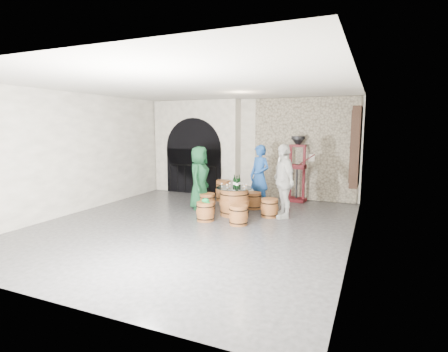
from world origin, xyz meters
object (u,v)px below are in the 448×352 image
at_px(wine_bottle_right, 239,182).
at_px(person_white, 283,181).
at_px(person_blue, 260,176).
at_px(barrel_stool_near_right, 239,215).
at_px(barrel_stool_far, 253,201).
at_px(barrel_stool_left, 207,202).
at_px(wine_bottle_left, 234,182).
at_px(person_green, 199,178).
at_px(wine_bottle_center, 237,183).
at_px(side_barrel, 223,190).
at_px(barrel_stool_right, 270,208).
at_px(barrel_stool_near_left, 205,211).
at_px(corking_press, 297,164).
at_px(barrel_table, 234,201).

bearing_deg(wine_bottle_right, person_white, 7.86).
bearing_deg(wine_bottle_right, person_blue, 78.52).
bearing_deg(barrel_stool_near_right, barrel_stool_far, 96.81).
bearing_deg(barrel_stool_left, wine_bottle_left, -9.63).
distance_m(person_green, person_white, 2.39).
relative_size(wine_bottle_center, wine_bottle_right, 1.00).
height_order(barrel_stool_near_right, wine_bottle_left, wine_bottle_left).
bearing_deg(person_blue, barrel_stool_far, -80.22).
bearing_deg(wine_bottle_left, side_barrel, 123.01).
bearing_deg(barrel_stool_left, barrel_stool_right, -0.14).
height_order(wine_bottle_left, wine_bottle_right, same).
relative_size(barrel_stool_left, barrel_stool_far, 1.00).
bearing_deg(wine_bottle_right, person_green, 173.16).
bearing_deg(person_blue, wine_bottle_center, -75.41).
height_order(barrel_stool_far, person_white, person_white).
distance_m(barrel_stool_right, person_white, 0.78).
distance_m(barrel_stool_near_left, person_white, 2.11).
distance_m(barrel_stool_near_left, corking_press, 3.64).
distance_m(barrel_stool_left, wine_bottle_center, 1.20).
bearing_deg(person_white, barrel_stool_near_left, -93.20).
xyz_separation_m(person_green, person_blue, (1.47, 0.92, 0.01)).
bearing_deg(wine_bottle_left, barrel_stool_left, 170.37).
xyz_separation_m(barrel_stool_left, person_blue, (1.20, 0.98, 0.66)).
height_order(person_white, side_barrel, person_white).
bearing_deg(corking_press, barrel_table, -110.41).
xyz_separation_m(barrel_stool_left, barrel_stool_near_left, (0.44, -1.00, 0.00)).
xyz_separation_m(barrel_stool_near_right, barrel_stool_near_left, (-0.88, 0.01, 0.00)).
distance_m(barrel_stool_near_right, person_white, 1.52).
distance_m(person_green, wine_bottle_right, 1.26).
relative_size(wine_bottle_center, side_barrel, 0.51).
distance_m(person_blue, wine_bottle_center, 1.27).
distance_m(person_green, person_blue, 1.73).
bearing_deg(person_green, barrel_table, -112.88).
relative_size(barrel_stool_near_left, person_white, 0.25).
relative_size(person_green, wine_bottle_left, 5.43).
height_order(side_barrel, corking_press, corking_press).
relative_size(barrel_stool_right, wine_bottle_right, 1.44).
bearing_deg(wine_bottle_center, barrel_stool_far, 82.06).
height_order(barrel_stool_left, barrel_stool_near_left, same).
bearing_deg(person_blue, corking_press, 78.18).
height_order(barrel_table, wine_bottle_right, wine_bottle_right).
bearing_deg(person_white, barrel_stool_near_right, -71.99).
distance_m(barrel_stool_far, barrel_stool_right, 0.96).
distance_m(person_blue, wine_bottle_left, 1.18).
bearing_deg(barrel_stool_near_right, wine_bottle_left, 117.69).
bearing_deg(person_white, barrel_stool_far, -157.60).
bearing_deg(side_barrel, person_green, -97.18).
bearing_deg(wine_bottle_left, barrel_stool_near_left, -116.31).
bearing_deg(person_white, wine_bottle_center, -109.24).
distance_m(person_green, wine_bottle_left, 1.16).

